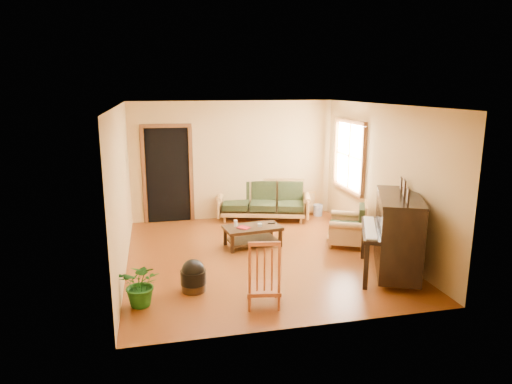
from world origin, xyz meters
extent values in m
plane|color=#5A270B|center=(0.00, 0.00, 0.00)|extent=(5.00, 5.00, 0.00)
cube|color=black|center=(-1.45, 2.48, 1.02)|extent=(1.08, 0.16, 2.05)
cube|color=white|center=(2.21, 1.30, 1.50)|extent=(0.12, 1.36, 1.46)
cube|color=#A9773E|center=(0.60, 2.18, 0.43)|extent=(2.16, 1.36, 0.86)
cube|color=black|center=(-0.01, 0.51, 0.19)|extent=(1.10, 0.69, 0.38)
cube|color=#A9773E|center=(1.72, 0.21, 0.41)|extent=(1.05, 1.06, 0.81)
cube|color=black|center=(1.89, -1.30, 0.64)|extent=(1.37, 1.67, 1.28)
cylinder|color=black|center=(-1.25, -1.17, 0.18)|extent=(0.42, 0.42, 0.35)
cube|color=brown|center=(-0.37, -1.81, 0.48)|extent=(0.52, 0.56, 0.96)
cube|color=#C68E42|center=(1.76, 2.39, 0.26)|extent=(0.40, 0.22, 0.53)
cylinder|color=#3753A6|center=(1.89, 2.18, 0.13)|extent=(0.22, 0.22, 0.26)
imported|color=#195217|center=(-1.97, -1.48, 0.31)|extent=(0.69, 0.64, 0.63)
imported|color=#A6161B|center=(-0.25, 0.39, 0.39)|extent=(0.26, 0.27, 0.02)
cylinder|color=white|center=(-0.31, 0.61, 0.43)|extent=(0.08, 0.08, 0.11)
cylinder|color=silver|center=(0.12, 0.49, 0.40)|extent=(0.09, 0.09, 0.05)
cube|color=black|center=(0.38, 0.61, 0.38)|extent=(0.13, 0.04, 0.01)
camera|label=1|loc=(-1.72, -7.35, 2.89)|focal=32.00mm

